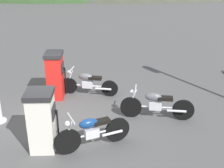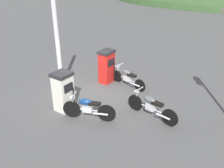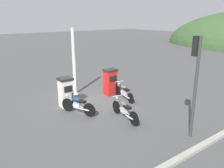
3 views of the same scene
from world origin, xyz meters
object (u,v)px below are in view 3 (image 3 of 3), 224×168
fuel_pump_near (66,92)px  roadside_traffic_light (195,71)px  fuel_pump_far (110,82)px  canopy_support_pole (74,63)px  motorcycle_near_pump (78,105)px  motorcycle_extra (124,109)px  motorcycle_far_pump (124,91)px

fuel_pump_near → roadside_traffic_light: roadside_traffic_light is taller
fuel_pump_far → canopy_support_pole: (-1.51, -1.57, 1.11)m
fuel_pump_far → canopy_support_pole: size_ratio=0.40×
fuel_pump_near → motorcycle_near_pump: bearing=-2.1°
fuel_pump_far → motorcycle_extra: size_ratio=0.74×
canopy_support_pole → motorcycle_near_pump: bearing=-28.7°
motorcycle_extra → motorcycle_far_pump: bearing=137.8°
motorcycle_far_pump → canopy_support_pole: 3.42m
roadside_traffic_light → fuel_pump_far: bearing=172.5°
fuel_pump_near → fuel_pump_far: fuel_pump_far is taller
motorcycle_near_pump → motorcycle_far_pump: size_ratio=0.96×
fuel_pump_far → motorcycle_far_pump: fuel_pump_far is taller
motorcycle_far_pump → canopy_support_pole: size_ratio=0.50×
motorcycle_far_pump → motorcycle_extra: bearing=-42.2°
motorcycle_extra → canopy_support_pole: canopy_support_pole is taller
roadside_traffic_light → canopy_support_pole: 7.49m
motorcycle_near_pump → motorcycle_extra: motorcycle_near_pump is taller
fuel_pump_near → canopy_support_pole: canopy_support_pole is taller
fuel_pump_far → canopy_support_pole: canopy_support_pole is taller
motorcycle_near_pump → motorcycle_extra: bearing=35.8°
fuel_pump_far → motorcycle_near_pump: bearing=-68.5°
fuel_pump_far → canopy_support_pole: 2.44m
fuel_pump_far → motorcycle_far_pump: bearing=6.2°
fuel_pump_far → fuel_pump_near: bearing=-90.0°
fuel_pump_near → motorcycle_near_pump: fuel_pump_near is taller
fuel_pump_near → motorcycle_far_pump: fuel_pump_near is taller
motorcycle_extra → canopy_support_pole: (-4.59, 0.13, 1.45)m
motorcycle_near_pump → roadside_traffic_light: (4.70, 2.28, 2.19)m
fuel_pump_near → motorcycle_far_pump: 3.33m
motorcycle_far_pump → roadside_traffic_light: 5.37m
motorcycle_extra → canopy_support_pole: bearing=178.4°
motorcycle_extra → canopy_support_pole: size_ratio=0.54×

